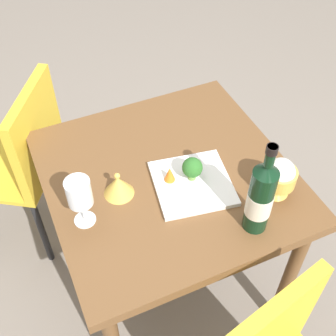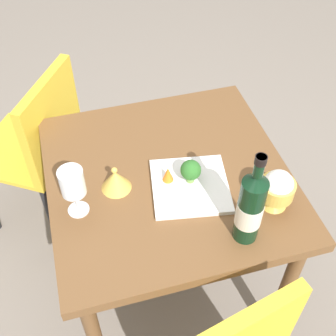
# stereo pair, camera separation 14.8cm
# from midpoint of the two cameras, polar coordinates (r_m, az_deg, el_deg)

# --- Properties ---
(ground_plane) EXTENTS (8.00, 8.00, 0.00)m
(ground_plane) POSITION_cam_midpoint_polar(r_m,az_deg,el_deg) (2.10, 2.08, -14.46)
(ground_plane) COLOR gray
(dining_table) EXTENTS (0.82, 0.82, 0.73)m
(dining_table) POSITION_cam_midpoint_polar(r_m,az_deg,el_deg) (1.57, 2.69, -3.27)
(dining_table) COLOR brown
(dining_table) RESTS_ON ground_plane
(chair_near_window) EXTENTS (0.55, 0.55, 0.85)m
(chair_near_window) POSITION_cam_midpoint_polar(r_m,az_deg,el_deg) (1.97, -14.07, 3.43)
(chair_near_window) COLOR gold
(chair_near_window) RESTS_ON ground_plane
(wine_bottle) EXTENTS (0.08, 0.08, 0.34)m
(wine_bottle) POSITION_cam_midpoint_polar(r_m,az_deg,el_deg) (1.27, 13.92, -5.15)
(wine_bottle) COLOR black
(wine_bottle) RESTS_ON dining_table
(wine_glass) EXTENTS (0.08, 0.08, 0.18)m
(wine_glass) POSITION_cam_midpoint_polar(r_m,az_deg,el_deg) (1.32, -9.18, -2.15)
(wine_glass) COLOR white
(wine_glass) RESTS_ON dining_table
(rice_bowl) EXTENTS (0.11, 0.11, 0.14)m
(rice_bowl) POSITION_cam_midpoint_polar(r_m,az_deg,el_deg) (1.42, 16.87, -2.77)
(rice_bowl) COLOR gold
(rice_bowl) RESTS_ON dining_table
(rice_bowl_lid) EXTENTS (0.10, 0.10, 0.09)m
(rice_bowl_lid) POSITION_cam_midpoint_polar(r_m,az_deg,el_deg) (1.43, -3.89, -1.68)
(rice_bowl_lid) COLOR gold
(rice_bowl_lid) RESTS_ON dining_table
(serving_plate) EXTENTS (0.29, 0.29, 0.02)m
(serving_plate) POSITION_cam_midpoint_polar(r_m,az_deg,el_deg) (1.46, 5.78, -2.48)
(serving_plate) COLOR white
(serving_plate) RESTS_ON dining_table
(broccoli_floret) EXTENTS (0.07, 0.07, 0.09)m
(broccoli_floret) POSITION_cam_midpoint_polar(r_m,az_deg,el_deg) (1.43, 5.92, -0.48)
(broccoli_floret) COLOR #729E4C
(broccoli_floret) RESTS_ON serving_plate
(carrot_garnish_left) EXTENTS (0.04, 0.04, 0.06)m
(carrot_garnish_left) POSITION_cam_midpoint_polar(r_m,az_deg,el_deg) (1.44, 2.92, -0.93)
(carrot_garnish_left) COLOR orange
(carrot_garnish_left) RESTS_ON serving_plate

